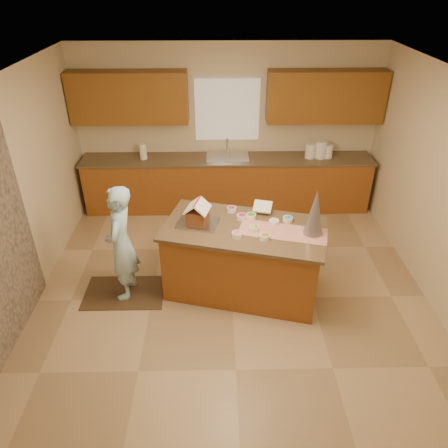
{
  "coord_description": "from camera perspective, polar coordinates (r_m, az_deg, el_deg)",
  "views": [
    {
      "loc": [
        -0.18,
        -4.19,
        3.67
      ],
      "look_at": [
        -0.1,
        0.2,
        1.0
      ],
      "focal_mm": 34.22,
      "sensor_mm": 36.0,
      "label": 1
    }
  ],
  "objects": [
    {
      "name": "floor",
      "position": [
        5.57,
        1.08,
        -9.89
      ],
      "size": [
        5.5,
        5.5,
        0.0
      ],
      "primitive_type": "plane",
      "color": "tan",
      "rests_on": "ground"
    },
    {
      "name": "ceiling",
      "position": [
        4.31,
        1.45,
        18.27
      ],
      "size": [
        5.5,
        5.5,
        0.0
      ],
      "primitive_type": "plane",
      "color": "silver",
      "rests_on": "floor"
    },
    {
      "name": "wall_back",
      "position": [
        7.32,
        0.42,
        12.8
      ],
      "size": [
        5.5,
        5.5,
        0.0
      ],
      "primitive_type": "plane",
      "color": "beige",
      "rests_on": "floor"
    },
    {
      "name": "wall_front",
      "position": [
        2.74,
        3.64,
        -26.7
      ],
      "size": [
        5.5,
        5.5,
        0.0
      ],
      "primitive_type": "plane",
      "color": "beige",
      "rests_on": "floor"
    },
    {
      "name": "wall_left",
      "position": [
        5.32,
        -26.76,
        1.85
      ],
      "size": [
        5.5,
        5.5,
        0.0
      ],
      "primitive_type": "plane",
      "color": "beige",
      "rests_on": "floor"
    },
    {
      "name": "window_curtain",
      "position": [
        7.21,
        0.44,
        14.99
      ],
      "size": [
        1.05,
        0.03,
        1.0
      ],
      "primitive_type": "cube",
      "color": "white",
      "rests_on": "wall_back"
    },
    {
      "name": "back_counter_base",
      "position": [
        7.39,
        0.45,
        5.35
      ],
      "size": [
        4.8,
        0.6,
        0.88
      ],
      "primitive_type": "cube",
      "color": "brown",
      "rests_on": "floor"
    },
    {
      "name": "back_counter_top",
      "position": [
        7.2,
        0.47,
        8.64
      ],
      "size": [
        4.85,
        0.63,
        0.04
      ],
      "primitive_type": "cube",
      "color": "brown",
      "rests_on": "back_counter_base"
    },
    {
      "name": "upper_cabinet_left",
      "position": [
        7.12,
        -12.61,
        16.17
      ],
      "size": [
        1.85,
        0.35,
        0.8
      ],
      "primitive_type": "cube",
      "color": "brown",
      "rests_on": "wall_back"
    },
    {
      "name": "upper_cabinet_right",
      "position": [
        7.2,
        13.42,
        16.24
      ],
      "size": [
        1.85,
        0.35,
        0.8
      ],
      "primitive_type": "cube",
      "color": "brown",
      "rests_on": "wall_back"
    },
    {
      "name": "sink",
      "position": [
        7.2,
        0.47,
        8.57
      ],
      "size": [
        0.7,
        0.45,
        0.12
      ],
      "primitive_type": "cube",
      "color": "silver",
      "rests_on": "back_counter_top"
    },
    {
      "name": "faucet",
      "position": [
        7.31,
        0.43,
        10.34
      ],
      "size": [
        0.03,
        0.03,
        0.28
      ],
      "primitive_type": "cylinder",
      "color": "silver",
      "rests_on": "back_counter_top"
    },
    {
      "name": "island_base",
      "position": [
        5.45,
        2.6,
        -4.9
      ],
      "size": [
        2.04,
        1.38,
        0.91
      ],
      "primitive_type": "cube",
      "rotation": [
        0.0,
        0.0,
        -0.26
      ],
      "color": "brown",
      "rests_on": "floor"
    },
    {
      "name": "island_top",
      "position": [
        5.18,
        2.73,
        -0.63
      ],
      "size": [
        2.14,
        1.48,
        0.04
      ],
      "primitive_type": "cube",
      "rotation": [
        0.0,
        0.0,
        -0.26
      ],
      "color": "brown",
      "rests_on": "island_base"
    },
    {
      "name": "table_runner",
      "position": [
        5.12,
        7.87,
        -1.04
      ],
      "size": [
        1.1,
        0.62,
        0.01
      ],
      "primitive_type": "cube",
      "rotation": [
        0.0,
        0.0,
        -0.26
      ],
      "color": "#AD220C",
      "rests_on": "island_top"
    },
    {
      "name": "baking_tray",
      "position": [
        5.24,
        -3.51,
        0.17
      ],
      "size": [
        0.55,
        0.46,
        0.03
      ],
      "primitive_type": "cube",
      "rotation": [
        0.0,
        0.0,
        -0.26
      ],
      "color": "silver",
      "rests_on": "island_top"
    },
    {
      "name": "cookbook",
      "position": [
        5.44,
        5.18,
        2.33
      ],
      "size": [
        0.27,
        0.23,
        0.1
      ],
      "primitive_type": "cube",
      "rotation": [
        -1.13,
        0.0,
        -0.26
      ],
      "color": "white",
      "rests_on": "island_top"
    },
    {
      "name": "tinsel_tree",
      "position": [
        5.01,
        12.05,
        1.52
      ],
      "size": [
        0.28,
        0.28,
        0.57
      ],
      "primitive_type": "cone",
      "rotation": [
        0.0,
        0.0,
        -0.26
      ],
      "color": "#A4A3AE",
      "rests_on": "island_top"
    },
    {
      "name": "rug",
      "position": [
        5.8,
        -13.12,
        -8.9
      ],
      "size": [
        1.03,
        0.67,
        0.01
      ],
      "primitive_type": "cube",
      "color": "black",
      "rests_on": "floor"
    },
    {
      "name": "boy",
      "position": [
        5.34,
        -13.57,
        -2.59
      ],
      "size": [
        0.4,
        0.58,
        1.52
      ],
      "primitive_type": "imported",
      "rotation": [
        0.0,
        0.0,
        -1.64
      ],
      "color": "#A7D8ED",
      "rests_on": "rug"
    },
    {
      "name": "canister_a",
      "position": [
        7.31,
        11.48,
        9.57
      ],
      "size": [
        0.17,
        0.17,
        0.24
      ],
      "primitive_type": "cylinder",
      "color": "white",
      "rests_on": "back_counter_top"
    },
    {
      "name": "canister_b",
      "position": [
        7.34,
        12.83,
        9.69
      ],
      "size": [
        0.2,
        0.2,
        0.28
      ],
      "primitive_type": "cylinder",
      "color": "white",
      "rests_on": "back_counter_top"
    },
    {
      "name": "canister_c",
      "position": [
        7.39,
        13.73,
        9.42
      ],
      "size": [
        0.15,
        0.15,
        0.22
      ],
      "primitive_type": "cylinder",
      "color": "white",
      "rests_on": "back_counter_top"
    },
    {
      "name": "paper_towel",
      "position": [
        7.24,
        -10.76,
        9.52
      ],
      "size": [
        0.12,
        0.12,
        0.26
      ],
      "primitive_type": "cylinder",
      "color": "white",
      "rests_on": "back_counter_top"
    },
    {
      "name": "gingerbread_house",
      "position": [
        5.18,
        -3.55,
        1.32
      ],
      "size": [
        0.35,
        0.35,
        0.29
      ],
      "color": "brown",
      "rests_on": "baking_tray"
    },
    {
      "name": "candy_bowls",
      "position": [
        5.21,
        4.17,
        0.18
      ],
      "size": [
        0.81,
        0.78,
        0.06
      ],
      "color": "gold",
      "rests_on": "island_top"
    }
  ]
}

